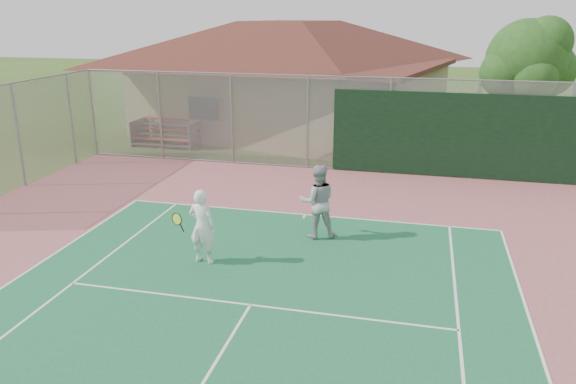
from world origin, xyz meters
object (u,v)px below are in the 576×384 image
(player_white_front, at_px, (202,227))
(bleachers, at_px, (168,132))
(player_grey_back, at_px, (318,202))
(clubhouse, at_px, (290,66))
(tree, at_px, (529,63))

(player_white_front, bearing_deg, bleachers, -54.35)
(player_grey_back, bearing_deg, bleachers, -65.32)
(clubhouse, bearing_deg, player_grey_back, -59.71)
(player_white_front, bearing_deg, tree, -115.29)
(player_grey_back, bearing_deg, tree, -137.33)
(clubhouse, distance_m, player_grey_back, 13.88)
(bleachers, bearing_deg, tree, 12.64)
(bleachers, height_order, tree, tree)
(tree, bearing_deg, player_grey_back, -118.86)
(player_white_front, bearing_deg, clubhouse, -77.42)
(bleachers, bearing_deg, clubhouse, 42.15)
(tree, bearing_deg, bleachers, -168.63)
(tree, bearing_deg, clubhouse, 174.72)
(bleachers, xyz_separation_m, tree, (15.25, 3.07, 3.09))
(tree, bearing_deg, player_white_front, -122.27)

